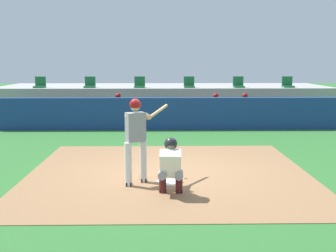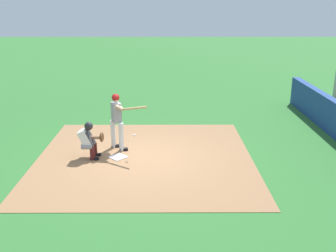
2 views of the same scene
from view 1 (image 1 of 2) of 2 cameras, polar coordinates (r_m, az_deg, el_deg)
The scene contains 17 objects.
ground_plane at distance 10.17m, azimuth 0.07°, elevation -6.17°, with size 80.00×80.00×0.00m, color #2D6B2D.
dirt_infield at distance 10.17m, azimuth 0.07°, elevation -6.13°, with size 6.40×6.40×0.01m, color #936B47.
home_plate at distance 9.39m, azimuth 0.17°, elevation -7.26°, with size 0.44×0.44×0.02m, color white.
batter_at_plate at distance 9.11m, azimuth -4.11°, elevation -1.25°, with size 0.93×1.22×1.80m.
catcher_crouched at distance 8.46m, azimuth 0.31°, elevation -4.95°, with size 0.50×1.69×1.13m.
dugout_wall at distance 16.46m, azimuth -0.36°, elevation 1.62°, with size 13.00×0.30×1.20m, color navy.
dugout_bench at distance 17.50m, azimuth -0.40°, elevation 0.79°, with size 11.80×0.44×0.45m, color olive.
dugout_player_0 at distance 17.37m, azimuth -6.52°, elevation 2.17°, with size 0.49×0.70×1.30m.
dugout_player_1 at distance 17.43m, azimuth 6.25°, elevation 2.20°, with size 0.49×0.70×1.30m.
dugout_player_2 at distance 17.61m, azimuth 9.99°, elevation 2.18°, with size 0.49×0.70×1.30m.
stands_platform at distance 20.82m, azimuth -0.51°, elevation 3.35°, with size 15.00×4.40×1.40m, color #9E9E99.
stadium_seat_0 at distance 19.94m, azimuth -16.29°, elevation 5.18°, with size 0.46×0.46×0.48m.
stadium_seat_1 at distance 19.49m, azimuth -10.11°, elevation 5.32°, with size 0.46×0.46×0.48m.
stadium_seat_2 at distance 19.27m, azimuth -3.71°, elevation 5.40°, with size 0.46×0.46×0.48m.
stadium_seat_3 at distance 19.29m, azimuth 2.77°, elevation 5.41°, with size 0.46×0.46×0.48m.
stadium_seat_4 at distance 19.55m, azimuth 9.14°, elevation 5.35°, with size 0.46×0.46×0.48m.
stadium_seat_5 at distance 20.05m, azimuth 15.27°, elevation 5.24°, with size 0.46×0.46×0.48m.
Camera 1 is at (-0.19, -9.84, 2.58)m, focal length 46.96 mm.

